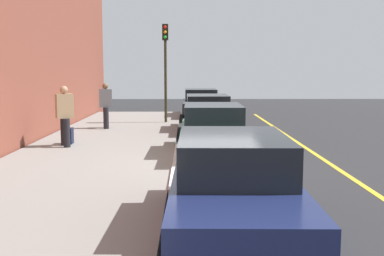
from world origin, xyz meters
TOP-DOWN VIEW (x-y plane):
  - ground_plane at (0.00, 0.00)m, footprint 56.00×56.00m
  - sidewalk at (0.00, -3.30)m, footprint 28.00×4.60m
  - lane_stripe_centre at (0.00, 3.20)m, footprint 28.00×0.14m
  - snow_bank_curb at (0.82, -0.70)m, footprint 5.47×0.56m
  - parked_car_charcoal at (-11.95, 0.08)m, footprint 4.58×1.93m
  - parked_car_black at (-5.99, 0.19)m, footprint 4.27×1.94m
  - parked_car_green at (-0.80, 0.12)m, footprint 4.32×1.93m
  - parked_car_navy at (5.47, 0.07)m, footprint 4.48×1.97m
  - pedestrian_tan_coat at (-2.00, -4.37)m, footprint 0.57×0.59m
  - pedestrian_grey_coat at (-6.50, -3.90)m, footprint 0.59×0.54m
  - traffic_light_pole at (-8.68, -1.58)m, footprint 0.35×0.26m
  - rolling_suitcase at (-2.49, -4.38)m, footprint 0.34×0.22m

SIDE VIEW (x-z plane):
  - ground_plane at x=0.00m, z-range 0.00..0.00m
  - lane_stripe_centre at x=0.00m, z-range 0.00..0.01m
  - sidewalk at x=0.00m, z-range 0.00..0.15m
  - snow_bank_curb at x=0.82m, z-range 0.00..0.22m
  - rolling_suitcase at x=-2.49m, z-range -0.03..0.84m
  - parked_car_black at x=-5.99m, z-range 0.00..1.51m
  - parked_car_green at x=-0.80m, z-range 0.00..1.51m
  - parked_car_navy at x=5.47m, z-range 0.00..1.51m
  - parked_car_charcoal at x=-11.95m, z-range 0.00..1.51m
  - pedestrian_grey_coat at x=-6.50m, z-range 0.21..2.02m
  - pedestrian_tan_coat at x=-2.00m, z-range 0.21..2.07m
  - traffic_light_pole at x=-8.68m, z-range 0.92..5.26m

